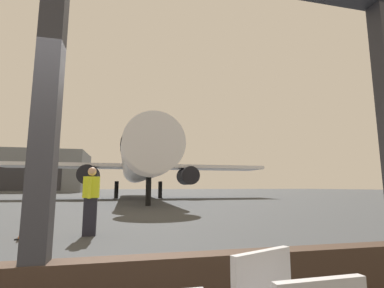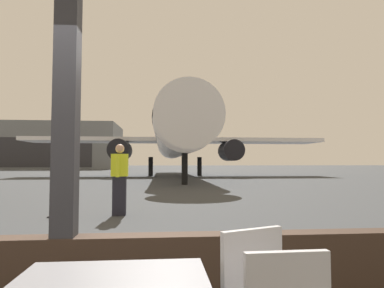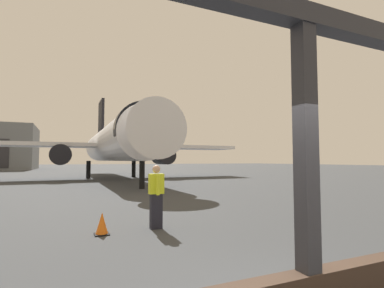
% 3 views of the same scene
% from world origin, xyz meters
% --- Properties ---
extents(ground_plane, '(220.00, 220.00, 0.00)m').
position_xyz_m(ground_plane, '(0.00, 40.00, 0.00)').
color(ground_plane, '#383A3D').
extents(window_frame, '(7.50, 0.24, 3.68)m').
position_xyz_m(window_frame, '(0.00, 0.00, 1.31)').
color(window_frame, '#38281E').
rests_on(window_frame, ground).
extents(airplane, '(27.58, 30.28, 10.56)m').
position_xyz_m(airplane, '(2.20, 27.79, 3.68)').
color(airplane, silver).
rests_on(airplane, ground).
extents(ground_crew_worker, '(0.40, 0.57, 1.74)m').
position_xyz_m(ground_crew_worker, '(-0.17, 5.28, 0.90)').
color(ground_crew_worker, black).
rests_on(ground_crew_worker, ground).
extents(traffic_cone, '(0.36, 0.36, 0.55)m').
position_xyz_m(traffic_cone, '(-1.61, 5.20, 0.26)').
color(traffic_cone, orange).
rests_on(traffic_cone, ground).
extents(distant_hangar, '(25.12, 16.27, 9.09)m').
position_xyz_m(distant_hangar, '(-20.81, 68.36, 4.54)').
color(distant_hangar, slate).
rests_on(distant_hangar, ground).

